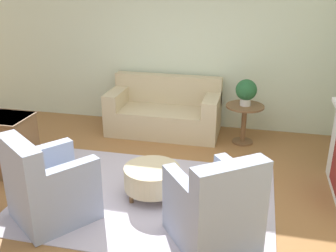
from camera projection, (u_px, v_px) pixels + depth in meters
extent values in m
plane|color=#996638|center=(146.00, 197.00, 4.84)|extent=(16.00, 16.00, 0.00)
cube|color=beige|center=(187.00, 46.00, 6.73)|extent=(9.19, 0.12, 2.80)
cube|color=#BCB2C1|center=(146.00, 197.00, 4.84)|extent=(3.08, 2.21, 0.01)
cube|color=#C6B289|center=(164.00, 121.00, 6.71)|extent=(1.87, 0.86, 0.44)
cube|color=#C6B289|center=(168.00, 89.00, 6.84)|extent=(1.87, 0.20, 0.49)
cube|color=#C6B289|center=(117.00, 98.00, 6.73)|extent=(0.24, 0.82, 0.27)
cube|color=#C6B289|center=(212.00, 105.00, 6.39)|extent=(0.24, 0.82, 0.27)
cube|color=brown|center=(158.00, 140.00, 6.41)|extent=(1.68, 0.05, 0.06)
cube|color=#8E99B2|center=(54.00, 200.00, 4.38)|extent=(1.08, 1.09, 0.42)
cube|color=#8E99B2|center=(22.00, 168.00, 4.01)|extent=(0.72, 0.61, 0.58)
cube|color=#8E99B2|center=(65.00, 181.00, 4.04)|extent=(0.57, 0.69, 0.32)
cube|color=#8E99B2|center=(41.00, 160.00, 4.47)|extent=(0.57, 0.69, 0.32)
cube|color=brown|center=(85.00, 202.00, 4.67)|extent=(0.57, 0.44, 0.06)
cube|color=#8E99B2|center=(211.00, 221.00, 4.01)|extent=(1.08, 1.09, 0.42)
cube|color=#8E99B2|center=(230.00, 193.00, 3.57)|extent=(0.72, 0.61, 0.58)
cube|color=#8E99B2|center=(238.00, 182.00, 4.00)|extent=(0.57, 0.69, 0.32)
cube|color=#8E99B2|center=(184.00, 195.00, 3.77)|extent=(0.57, 0.69, 0.32)
cube|color=brown|center=(194.00, 217.00, 4.39)|extent=(0.57, 0.44, 0.06)
cylinder|color=#C6B289|center=(152.00, 177.00, 4.77)|extent=(0.68, 0.68, 0.27)
cylinder|color=brown|center=(131.00, 198.00, 4.70)|extent=(0.05, 0.05, 0.12)
cylinder|color=brown|center=(164.00, 202.00, 4.61)|extent=(0.05, 0.05, 0.12)
cylinder|color=brown|center=(141.00, 181.00, 5.07)|extent=(0.05, 0.05, 0.12)
cylinder|color=brown|center=(172.00, 185.00, 4.98)|extent=(0.05, 0.05, 0.12)
cylinder|color=brown|center=(245.00, 106.00, 6.17)|extent=(0.60, 0.60, 0.03)
cylinder|color=brown|center=(244.00, 125.00, 6.29)|extent=(0.08, 0.08, 0.61)
cylinder|color=brown|center=(242.00, 142.00, 6.39)|extent=(0.33, 0.33, 0.03)
cylinder|color=beige|center=(245.00, 102.00, 6.14)|extent=(0.17, 0.17, 0.11)
sphere|color=#23562D|center=(246.00, 90.00, 6.07)|extent=(0.33, 0.33, 0.33)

